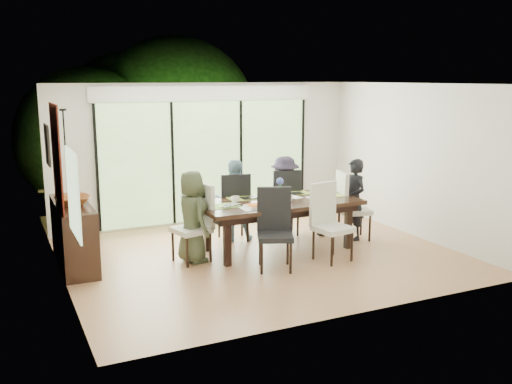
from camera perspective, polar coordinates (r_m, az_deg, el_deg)
name	(u,v)px	position (r m, az deg, el deg)	size (l,w,h in m)	color
floor	(263,257)	(9.13, 0.67, -6.48)	(6.00, 5.00, 0.01)	#9A603D
ceiling	(263,84)	(8.69, 0.71, 10.79)	(6.00, 5.00, 0.01)	white
wall_back	(207,153)	(11.10, -4.95, 3.86)	(6.00, 0.02, 2.70)	silver
wall_front	(357,205)	(6.67, 10.06, -1.30)	(6.00, 0.02, 2.70)	silver
wall_left	(58,188)	(8.00, -19.15, 0.34)	(0.02, 5.00, 2.70)	beige
wall_right	(416,161)	(10.45, 15.75, 3.01)	(0.02, 5.00, 2.70)	silver
glass_doors	(208,161)	(11.08, -4.86, 3.07)	(4.20, 0.02, 2.30)	#598C3F
blinds_header	(207,93)	(10.96, -4.96, 9.80)	(4.40, 0.06, 0.28)	white
mullion_a	(97,169)	(10.54, -15.62, 2.26)	(0.05, 0.04, 2.30)	black
mullion_b	(173,164)	(10.85, -8.32, 2.82)	(0.05, 0.04, 2.30)	black
mullion_c	(241,159)	(11.33, -1.52, 3.29)	(0.05, 0.04, 2.30)	black
mullion_d	(302,155)	(11.95, 4.67, 3.68)	(0.05, 0.04, 2.30)	black
side_window	(73,194)	(6.80, -17.81, -0.15)	(0.02, 0.90, 1.00)	#8CAD7F
deck	(193,214)	(12.18, -6.28, -2.19)	(6.00, 1.80, 0.10)	brown
rail_top	(181,180)	(12.80, -7.49, 1.19)	(6.00, 0.08, 0.06)	#4F3522
foliage_left	(89,140)	(13.25, -16.39, 5.06)	(3.20, 3.20, 3.20)	#14380F
foliage_mid	(176,119)	(14.29, -8.04, 7.29)	(4.00, 4.00, 4.00)	#14380F
foliage_right	(256,140)	(14.23, -0.05, 5.20)	(2.80, 2.80, 2.80)	#14380F
foliage_far	(129,125)	(14.72, -12.57, 6.54)	(3.60, 3.60, 3.60)	#14380F
table_top	(278,203)	(9.29, 2.26, -1.07)	(2.64, 1.21, 0.07)	black
table_apron	(278,209)	(9.31, 2.26, -1.66)	(2.42, 0.99, 0.11)	black
table_leg_fl	(227,242)	(8.58, -2.89, -4.98)	(0.10, 0.10, 0.76)	black
table_leg_fr	(348,226)	(9.57, 9.20, -3.38)	(0.10, 0.10, 0.76)	black
table_leg_bl	(207,228)	(9.35, -4.88, -3.62)	(0.10, 0.10, 0.76)	black
table_leg_br	(321,215)	(10.27, 6.51, -2.29)	(0.10, 0.10, 0.76)	black
chair_left_end	(191,224)	(8.77, -6.51, -3.15)	(0.51, 0.51, 1.21)	silver
chair_right_end	(355,205)	(10.09, 9.85, -1.31)	(0.51, 0.51, 1.21)	silver
chair_far_left	(233,206)	(9.90, -2.32, -1.40)	(0.51, 0.51, 1.21)	black
chair_far_right	(284,201)	(10.32, 2.81, -0.88)	(0.51, 0.51, 1.21)	black
chair_near_left	(275,230)	(8.36, 1.93, -3.80)	(0.51, 0.51, 1.21)	black
chair_near_right	(333,223)	(8.85, 7.72, -3.05)	(0.51, 0.51, 1.21)	silver
person_left_end	(192,217)	(8.75, -6.40, -2.48)	(0.66, 0.42, 1.42)	#3E472F
person_right_end	(354,200)	(10.06, 9.78, -0.74)	(0.66, 0.42, 1.42)	black
person_far_left	(233,200)	(9.86, -2.28, -0.83)	(0.66, 0.42, 1.42)	#7FA4B7
person_far_right	(285,195)	(10.28, 2.87, -0.33)	(0.66, 0.42, 1.42)	#262030
placemat_left	(224,206)	(8.90, -3.19, -1.40)	(0.48, 0.35, 0.01)	#74A63B
placemat_right	(328,195)	(9.75, 7.24, -0.34)	(0.48, 0.35, 0.01)	#9FBE43
placemat_far_l	(243,198)	(9.45, -1.27, -0.63)	(0.48, 0.35, 0.01)	#93AC3D
placemat_far_r	(296,193)	(9.88, 4.04, -0.12)	(0.48, 0.35, 0.01)	#96AD3D
placemat_paper	(256,207)	(8.79, -0.03, -1.55)	(0.48, 0.35, 0.01)	white
tablet_far_l	(250,198)	(9.44, -0.60, -0.57)	(0.29, 0.20, 0.01)	black
tablet_far_r	(295,193)	(9.82, 3.93, -0.14)	(0.26, 0.19, 0.01)	black
papers	(317,197)	(9.58, 6.13, -0.54)	(0.33, 0.24, 0.00)	white
platter_base	(256,206)	(8.78, -0.03, -1.44)	(0.29, 0.29, 0.03)	white
platter_snacks	(256,205)	(8.78, -0.03, -1.32)	(0.22, 0.22, 0.02)	orange
vase	(280,196)	(9.34, 2.40, -0.39)	(0.09, 0.09, 0.13)	silver
hyacinth_stems	(280,188)	(9.31, 2.41, 0.41)	(0.04, 0.04, 0.18)	#337226
hyacinth_blooms	(280,181)	(9.29, 2.41, 1.07)	(0.12, 0.12, 0.12)	#4859B4
laptop	(233,206)	(8.84, -2.34, -1.40)	(0.36, 0.23, 0.03)	silver
cup_a	(235,200)	(9.12, -2.08, -0.76)	(0.14, 0.14, 0.11)	white
cup_b	(290,198)	(9.26, 3.37, -0.60)	(0.11, 0.11, 0.10)	white
cup_c	(318,192)	(9.74, 6.18, -0.03)	(0.14, 0.14, 0.11)	white
book	(291,198)	(9.44, 3.47, -0.62)	(0.18, 0.25, 0.02)	white
sideboard	(74,234)	(9.00, -17.76, -4.07)	(0.48, 1.71, 0.96)	black
bowl	(72,200)	(8.78, -17.89, -0.81)	(0.51, 0.51, 0.12)	brown
candlestick_base	(69,197)	(9.22, -18.23, -0.51)	(0.11, 0.11, 0.04)	black
candlestick_shaft	(66,154)	(9.12, -18.50, 3.64)	(0.03, 0.03, 1.34)	black
candlestick_pan	(63,110)	(9.06, -18.76, 7.80)	(0.11, 0.11, 0.03)	black
candle	(62,105)	(9.05, -18.79, 8.20)	(0.04, 0.04, 0.11)	silver
tapestry	(56,158)	(8.34, -19.33, 3.20)	(0.02, 1.00, 1.50)	maroon
art_frame	(47,145)	(9.62, -20.16, 4.45)	(0.03, 0.55, 0.65)	black
art_canvas	(49,145)	(9.62, -20.04, 4.46)	(0.01, 0.45, 0.55)	#1C5A59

